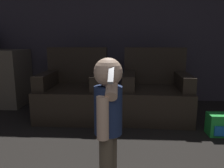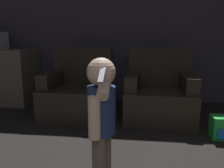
{
  "view_description": "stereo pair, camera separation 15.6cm",
  "coord_description": "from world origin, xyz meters",
  "px_view_note": "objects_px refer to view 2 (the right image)",
  "views": [
    {
      "loc": [
        -0.24,
        0.59,
        1.06
      ],
      "look_at": [
        -0.36,
        2.84,
        0.61
      ],
      "focal_mm": 35.0,
      "sensor_mm": 36.0,
      "label": 1
    },
    {
      "loc": [
        -0.09,
        0.61,
        1.06
      ],
      "look_at": [
        -0.36,
        2.84,
        0.61
      ],
      "focal_mm": 35.0,
      "sensor_mm": 36.0,
      "label": 2
    }
  ],
  "objects_px": {
    "armchair_left": "(79,92)",
    "person_toddler": "(101,110)",
    "armchair_right": "(159,95)",
    "toy_backpack": "(223,128)"
  },
  "relations": [
    {
      "from": "armchair_left",
      "to": "person_toddler",
      "type": "xyz_separation_m",
      "value": [
        0.59,
        -1.5,
        0.23
      ]
    },
    {
      "from": "armchair_left",
      "to": "person_toddler",
      "type": "height_order",
      "value": "armchair_left"
    },
    {
      "from": "armchair_left",
      "to": "armchair_right",
      "type": "height_order",
      "value": "same"
    },
    {
      "from": "toy_backpack",
      "to": "person_toddler",
      "type": "bearing_deg",
      "value": -143.88
    },
    {
      "from": "armchair_left",
      "to": "toy_backpack",
      "type": "height_order",
      "value": "armchair_left"
    },
    {
      "from": "armchair_left",
      "to": "person_toddler",
      "type": "bearing_deg",
      "value": -67.72
    },
    {
      "from": "armchair_right",
      "to": "toy_backpack",
      "type": "distance_m",
      "value": 0.92
    },
    {
      "from": "armchair_right",
      "to": "person_toddler",
      "type": "xyz_separation_m",
      "value": [
        -0.56,
        -1.5,
        0.23
      ]
    },
    {
      "from": "armchair_right",
      "to": "armchair_left",
      "type": "bearing_deg",
      "value": -176.88
    },
    {
      "from": "armchair_right",
      "to": "toy_backpack",
      "type": "height_order",
      "value": "armchair_right"
    }
  ]
}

